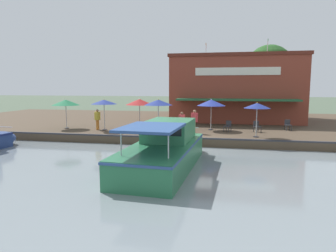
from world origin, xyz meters
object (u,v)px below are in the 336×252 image
patio_umbrella_mid_patio_right (139,102)px  cafe_chair_beside_entrance (257,126)px  waterfront_restaurant (235,88)px  patio_umbrella_back_row (66,102)px  tree_behind_restaurant (268,69)px  patio_umbrella_far_corner (257,106)px  patio_umbrella_near_quay_edge (158,102)px  tree_upstream_bank (214,78)px  patio_umbrella_by_entrance (211,103)px  person_at_quay_edge (195,119)px  cafe_chair_far_corner_seat (228,126)px  motorboat_nearest_quay (167,148)px  person_near_entrance (97,117)px  person_mid_patio (182,120)px  cafe_chair_under_first_umbrella (288,124)px  patio_umbrella_mid_patio_left (104,102)px

patio_umbrella_mid_patio_right → cafe_chair_beside_entrance: 9.32m
waterfront_restaurant → cafe_chair_beside_entrance: (9.30, 1.46, -2.80)m
patio_umbrella_back_row → tree_behind_restaurant: (-12.68, 17.46, 3.22)m
cafe_chair_beside_entrance → patio_umbrella_far_corner: bearing=-6.6°
patio_umbrella_near_quay_edge → tree_upstream_bank: size_ratio=0.39×
waterfront_restaurant → patio_umbrella_mid_patio_right: waterfront_restaurant is taller
patio_umbrella_by_entrance → person_at_quay_edge: patio_umbrella_by_entrance is taller
cafe_chair_far_corner_seat → motorboat_nearest_quay: motorboat_nearest_quay is taller
person_near_entrance → patio_umbrella_back_row: bearing=-95.5°
person_mid_patio → person_near_entrance: (-0.94, -6.99, 0.02)m
cafe_chair_under_first_umbrella → patio_umbrella_near_quay_edge: bearing=-69.4°
patio_umbrella_mid_patio_right → tree_behind_restaurant: size_ratio=0.31×
patio_umbrella_by_entrance → patio_umbrella_far_corner: bearing=48.1°
cafe_chair_under_first_umbrella → person_at_quay_edge: 7.75m
waterfront_restaurant → tree_upstream_bank: (-5.05, -2.47, 1.24)m
cafe_chair_beside_entrance → cafe_chair_under_first_umbrella: 2.92m
patio_umbrella_near_quay_edge → patio_umbrella_mid_patio_right: (-1.63, -1.91, -0.06)m
person_at_quay_edge → patio_umbrella_mid_patio_right: bearing=-101.2°
waterfront_restaurant → person_mid_patio: waterfront_restaurant is taller
patio_umbrella_near_quay_edge → cafe_chair_under_first_umbrella: patio_umbrella_near_quay_edge is taller
person_near_entrance → motorboat_nearest_quay: size_ratio=0.18×
patio_umbrella_back_row → cafe_chair_far_corner_seat: size_ratio=2.87×
patio_umbrella_by_entrance → patio_umbrella_mid_patio_left: bearing=-78.7°
tree_behind_restaurant → patio_umbrella_back_row: bearing=-54.0°
cafe_chair_beside_entrance → cafe_chair_under_first_umbrella: same height
cafe_chair_beside_entrance → person_at_quay_edge: person_at_quay_edge is taller
patio_umbrella_by_entrance → motorboat_nearest_quay: patio_umbrella_by_entrance is taller
patio_umbrella_mid_patio_left → cafe_chair_beside_entrance: 12.06m
patio_umbrella_near_quay_edge → cafe_chair_beside_entrance: bearing=106.9°
cafe_chair_far_corner_seat → person_at_quay_edge: 2.84m
patio_umbrella_mid_patio_right → person_mid_patio: (1.53, 3.64, -1.23)m
patio_umbrella_by_entrance → person_mid_patio: 3.45m
cafe_chair_beside_entrance → cafe_chair_far_corner_seat: bearing=-85.2°
cafe_chair_far_corner_seat → cafe_chair_under_first_umbrella: 4.98m
person_near_entrance → waterfront_restaurant: bearing=133.5°
patio_umbrella_back_row → patio_umbrella_near_quay_edge: 8.26m
tree_upstream_bank → cafe_chair_far_corner_seat: bearing=6.9°
waterfront_restaurant → tree_behind_restaurant: waterfront_restaurant is taller
patio_umbrella_mid_patio_left → tree_upstream_bank: 17.59m
patio_umbrella_back_row → patio_umbrella_mid_patio_right: (-0.31, 6.24, 0.09)m
person_mid_patio → tree_upstream_bank: (-16.43, 1.56, 3.50)m
waterfront_restaurant → patio_umbrella_back_row: size_ratio=5.25×
cafe_chair_under_first_umbrella → person_at_quay_edge: person_at_quay_edge is taller
patio_umbrella_back_row → person_mid_patio: patio_umbrella_back_row is taller
motorboat_nearest_quay → patio_umbrella_far_corner: bearing=141.7°
patio_umbrella_mid_patio_left → cafe_chair_far_corner_seat: 9.91m
patio_umbrella_mid_patio_left → person_mid_patio: size_ratio=1.51×
patio_umbrella_mid_patio_right → tree_upstream_bank: bearing=160.8°
patio_umbrella_near_quay_edge → patio_umbrella_mid_patio_right: size_ratio=1.01×
patio_umbrella_back_row → cafe_chair_far_corner_seat: (-0.68, 13.19, -1.68)m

